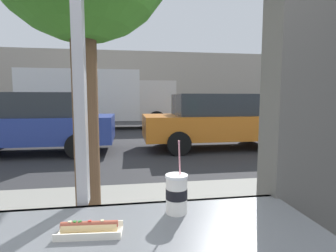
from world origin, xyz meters
The scene contains 10 objects.
ground_plane centered at (0.00, 8.00, 0.00)m, with size 60.00×60.00×0.00m, color #2D2D30.
sidewalk_strip centered at (0.00, 1.60, 0.05)m, with size 16.00×2.80×0.11m, color gray.
window_wall centered at (0.00, 0.08, 1.84)m, with size 2.71×0.20×2.90m.
building_facade_far centered at (0.00, 20.26, 2.59)m, with size 28.00×1.20×5.17m, color #A89E8E.
soda_cup_right centered at (0.43, -0.10, 1.08)m, with size 0.10×0.10×0.33m.
hotdog_tray_near centered at (0.07, -0.24, 1.02)m, with size 0.25×0.11×0.05m.
parked_car_blue centered at (-2.30, 6.39, 0.85)m, with size 4.29×1.98×1.66m.
parked_car_orange centered at (2.92, 6.39, 0.84)m, with size 4.55×1.98×1.63m.
box_truck centered at (-1.20, 12.30, 1.57)m, with size 7.24×2.44×2.84m.
pedestrian centered at (2.82, 2.06, 1.04)m, with size 0.32×0.32×1.63m.
Camera 1 is at (0.22, -1.21, 1.50)m, focal length 28.10 mm.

